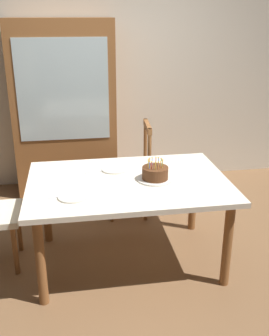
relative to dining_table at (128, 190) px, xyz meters
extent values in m
plane|color=brown|center=(0.00, 0.00, -0.65)|extent=(6.40, 6.40, 0.00)
cube|color=silver|center=(0.00, 1.85, 0.65)|extent=(6.40, 0.10, 2.60)
cube|color=silver|center=(0.00, 0.00, 0.06)|extent=(1.55, 1.06, 0.04)
cylinder|color=brown|center=(-0.68, -0.43, -0.30)|extent=(0.07, 0.07, 0.69)
cylinder|color=brown|center=(0.68, -0.43, -0.30)|extent=(0.07, 0.07, 0.69)
cylinder|color=brown|center=(-0.68, 0.43, -0.30)|extent=(0.07, 0.07, 0.69)
cylinder|color=brown|center=(0.68, 0.43, -0.30)|extent=(0.07, 0.07, 0.69)
cylinder|color=silver|center=(0.21, -0.02, 0.09)|extent=(0.28, 0.28, 0.01)
cylinder|color=#563019|center=(0.21, -0.02, 0.14)|extent=(0.20, 0.20, 0.09)
cylinder|color=#D872CC|center=(0.26, -0.02, 0.22)|extent=(0.01, 0.01, 0.05)
sphere|color=#FFC64C|center=(0.26, -0.02, 0.25)|extent=(0.01, 0.01, 0.01)
cylinder|color=#66CC72|center=(0.26, 0.00, 0.22)|extent=(0.01, 0.01, 0.05)
sphere|color=#FFC64C|center=(0.26, 0.00, 0.25)|extent=(0.01, 0.01, 0.01)
cylinder|color=#4C7FE5|center=(0.24, 0.02, 0.22)|extent=(0.01, 0.01, 0.05)
sphere|color=#FFC64C|center=(0.24, 0.02, 0.25)|extent=(0.01, 0.01, 0.01)
cylinder|color=#E54C4C|center=(0.22, 0.03, 0.22)|extent=(0.01, 0.01, 0.05)
sphere|color=#FFC64C|center=(0.22, 0.03, 0.25)|extent=(0.01, 0.01, 0.01)
cylinder|color=#4C7FE5|center=(0.19, 0.03, 0.22)|extent=(0.01, 0.01, 0.05)
sphere|color=#FFC64C|center=(0.19, 0.03, 0.25)|extent=(0.01, 0.01, 0.01)
cylinder|color=#E54C4C|center=(0.17, 0.02, 0.22)|extent=(0.01, 0.01, 0.05)
sphere|color=#FFC64C|center=(0.17, 0.02, 0.25)|extent=(0.01, 0.01, 0.01)
cylinder|color=#66CC72|center=(0.16, 0.00, 0.22)|extent=(0.01, 0.01, 0.05)
sphere|color=#FFC64C|center=(0.16, 0.00, 0.25)|extent=(0.01, 0.01, 0.01)
cylinder|color=yellow|center=(0.15, -0.03, 0.22)|extent=(0.01, 0.01, 0.05)
sphere|color=#FFC64C|center=(0.15, -0.03, 0.25)|extent=(0.01, 0.01, 0.01)
cylinder|color=#4C7FE5|center=(0.16, -0.05, 0.22)|extent=(0.01, 0.01, 0.05)
sphere|color=#FFC64C|center=(0.16, -0.05, 0.25)|extent=(0.01, 0.01, 0.01)
cylinder|color=#E54C4C|center=(0.17, -0.06, 0.22)|extent=(0.01, 0.01, 0.05)
sphere|color=#FFC64C|center=(0.17, -0.06, 0.25)|extent=(0.01, 0.01, 0.01)
cylinder|color=yellow|center=(0.20, -0.08, 0.22)|extent=(0.01, 0.01, 0.05)
sphere|color=#FFC64C|center=(0.20, -0.08, 0.25)|extent=(0.01, 0.01, 0.01)
cylinder|color=#F2994C|center=(0.22, -0.08, 0.22)|extent=(0.01, 0.01, 0.05)
sphere|color=#FFC64C|center=(0.22, -0.08, 0.25)|extent=(0.01, 0.01, 0.01)
cylinder|color=#F2994C|center=(0.24, -0.07, 0.22)|extent=(0.01, 0.01, 0.05)
sphere|color=#FFC64C|center=(0.24, -0.07, 0.25)|extent=(0.01, 0.01, 0.01)
cylinder|color=yellow|center=(0.26, -0.04, 0.22)|extent=(0.01, 0.01, 0.05)
sphere|color=#FFC64C|center=(0.26, -0.04, 0.25)|extent=(0.01, 0.01, 0.01)
cylinder|color=silver|center=(-0.43, -0.24, 0.09)|extent=(0.22, 0.22, 0.01)
cylinder|color=silver|center=(-0.08, 0.24, 0.09)|extent=(0.22, 0.22, 0.01)
cube|color=silver|center=(-0.59, -0.23, 0.09)|extent=(0.18, 0.05, 0.01)
cube|color=silver|center=(-0.24, 0.22, 0.09)|extent=(0.18, 0.05, 0.01)
cube|color=tan|center=(0.11, 0.85, -0.20)|extent=(0.47, 0.47, 0.05)
cylinder|color=brown|center=(-0.04, 1.03, -0.43)|extent=(0.04, 0.04, 0.42)
cylinder|color=brown|center=(-0.07, 0.69, -0.43)|extent=(0.04, 0.04, 0.42)
cylinder|color=brown|center=(0.30, 1.01, -0.43)|extent=(0.04, 0.04, 0.42)
cylinder|color=brown|center=(0.27, 0.67, -0.43)|extent=(0.04, 0.04, 0.42)
cylinder|color=brown|center=(0.33, 1.01, 0.05)|extent=(0.04, 0.04, 0.50)
cylinder|color=brown|center=(0.30, 0.65, 0.05)|extent=(0.04, 0.04, 0.50)
cube|color=brown|center=(0.31, 0.83, 0.27)|extent=(0.07, 0.40, 0.06)
cylinder|color=brown|center=(-0.90, -0.04, -0.43)|extent=(0.04, 0.04, 0.42)
cylinder|color=brown|center=(-0.91, 0.30, -0.43)|extent=(0.04, 0.04, 0.42)
cube|color=brown|center=(-0.48, 1.56, 0.30)|extent=(1.10, 0.44, 1.90)
cube|color=silver|center=(-0.48, 1.34, 0.55)|extent=(0.94, 0.01, 1.04)
camera|label=1|loc=(-0.41, -2.82, 1.30)|focal=42.65mm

